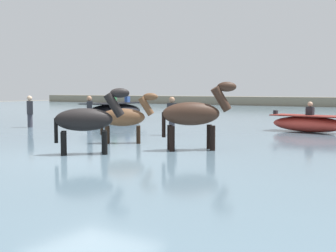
# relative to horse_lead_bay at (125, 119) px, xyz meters

# --- Properties ---
(ground_plane) EXTENTS (120.00, 120.00, 0.00)m
(ground_plane) POSITION_rel_horse_lead_bay_xyz_m (1.11, -2.54, -1.05)
(ground_plane) COLOR #756B56
(water_surface) EXTENTS (90.00, 90.00, 0.36)m
(water_surface) POSITION_rel_horse_lead_bay_xyz_m (1.11, 7.46, -0.86)
(water_surface) COLOR slate
(water_surface) RESTS_ON ground
(horse_lead_bay) EXTENTS (1.45, 1.22, 1.77)m
(horse_lead_bay) POSITION_rel_horse_lead_bay_xyz_m (0.00, 0.00, 0.00)
(horse_lead_bay) COLOR brown
(horse_lead_bay) RESTS_ON ground
(horse_trailing_dark_bay) EXTENTS (1.61, 1.52, 2.05)m
(horse_trailing_dark_bay) POSITION_rel_horse_lead_bay_xyz_m (2.35, -0.17, 0.17)
(horse_trailing_dark_bay) COLOR #382319
(horse_trailing_dark_bay) RESTS_ON ground
(horse_flank_black) EXTENTS (1.45, 1.44, 1.89)m
(horse_flank_black) POSITION_rel_horse_lead_bay_xyz_m (0.68, -2.18, 0.08)
(horse_flank_black) COLOR black
(horse_flank_black) RESTS_ON ground
(boat_near_port) EXTENTS (1.92, 4.20, 1.34)m
(boat_near_port) POSITION_rel_horse_lead_bay_xyz_m (-6.71, 7.27, -0.25)
(boat_near_port) COLOR black
(boat_near_port) RESTS_ON water_surface
(boat_far_inshore) EXTENTS (2.79, 1.29, 1.08)m
(boat_far_inshore) POSITION_rel_horse_lead_bay_xyz_m (3.21, 6.29, -0.38)
(boat_far_inshore) COLOR #BC382D
(boat_far_inshore) RESTS_ON water_surface
(person_wading_close) EXTENTS (0.37, 0.37, 1.63)m
(person_wading_close) POSITION_rel_horse_lead_bay_xyz_m (-4.18, 2.88, -0.18)
(person_wading_close) COLOR #383842
(person_wading_close) RESTS_ON ground
(person_onlooker_left) EXTENTS (0.38, 0.34, 1.63)m
(person_onlooker_left) POSITION_rel_horse_lead_bay_xyz_m (-6.64, 2.03, -0.18)
(person_onlooker_left) COLOR #383842
(person_onlooker_left) RESTS_ON ground
(person_onlooker_right) EXTENTS (0.38, 0.35, 1.63)m
(person_onlooker_right) POSITION_rel_horse_lead_bay_xyz_m (-0.20, 2.64, -0.18)
(person_onlooker_right) COLOR #383842
(person_onlooker_right) RESTS_ON ground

